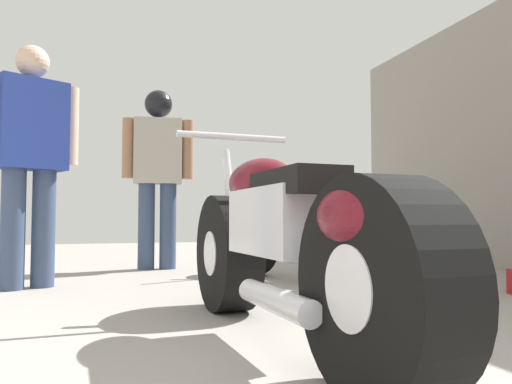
% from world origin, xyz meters
% --- Properties ---
extents(ground_plane, '(15.04, 15.04, 0.00)m').
position_xyz_m(ground_plane, '(0.00, 3.13, 0.00)').
color(ground_plane, gray).
extents(motorcycle_maroon_cruiser, '(0.60, 2.04, 0.95)m').
position_xyz_m(motorcycle_maroon_cruiser, '(0.10, 2.26, 0.40)').
color(motorcycle_maroon_cruiser, black).
rests_on(motorcycle_maroon_cruiser, ground_plane).
extents(motorcycle_black_naked, '(0.83, 1.75, 0.84)m').
position_xyz_m(motorcycle_black_naked, '(0.92, 3.99, 0.35)').
color(motorcycle_black_naked, black).
rests_on(motorcycle_black_naked, ground_plane).
extents(mechanic_in_blue, '(0.68, 0.44, 1.76)m').
position_xyz_m(mechanic_in_blue, '(-1.09, 4.26, 0.99)').
color(mechanic_in_blue, '#384766').
rests_on(mechanic_in_blue, ground_plane).
extents(mechanic_with_helmet, '(0.70, 0.30, 1.78)m').
position_xyz_m(mechanic_with_helmet, '(-0.06, 5.35, 1.07)').
color(mechanic_with_helmet, '#384766').
rests_on(mechanic_with_helmet, ground_plane).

